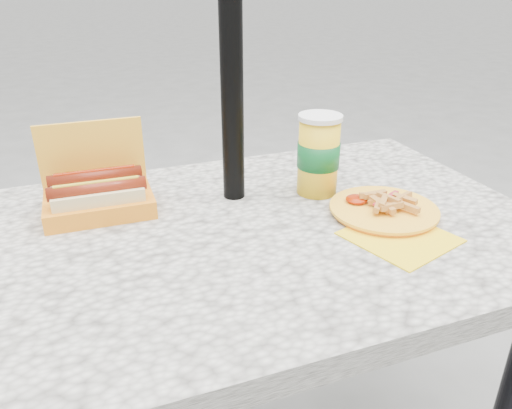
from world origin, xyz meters
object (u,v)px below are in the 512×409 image
object	(u,v)px
hotdog_box	(98,194)
soda_cup	(318,155)
umbrella_pole	(231,41)
fries_plate	(384,211)

from	to	relation	value
hotdog_box	soda_cup	distance (m)	0.50
umbrella_pole	hotdog_box	size ratio (longest dim) A/B	9.51
hotdog_box	soda_cup	size ratio (longest dim) A/B	1.22
hotdog_box	fries_plate	distance (m)	0.62
umbrella_pole	fries_plate	bearing A→B (deg)	-38.30
umbrella_pole	soda_cup	size ratio (longest dim) A/B	11.63
umbrella_pole	fries_plate	world-z (taller)	umbrella_pole
soda_cup	umbrella_pole	bearing A→B (deg)	165.73
fries_plate	soda_cup	distance (m)	0.20
fries_plate	soda_cup	world-z (taller)	soda_cup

